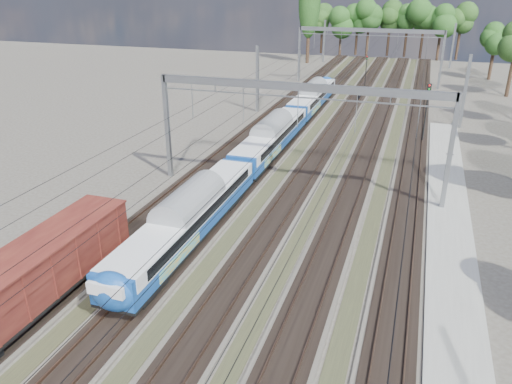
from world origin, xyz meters
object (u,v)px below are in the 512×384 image
(freight_boxcar, at_px, (33,275))
(worker, at_px, (360,94))
(signal_near, at_px, (366,68))
(emu_train, at_px, (271,134))
(signal_far, at_px, (427,106))

(freight_boxcar, distance_m, worker, 56.67)
(worker, bearing_deg, freight_boxcar, 170.16)
(freight_boxcar, height_order, signal_near, signal_near)
(emu_train, distance_m, signal_near, 37.36)
(freight_boxcar, xyz_separation_m, signal_far, (18.72, 37.28, 1.86))
(signal_near, bearing_deg, worker, -109.37)
(freight_boxcar, xyz_separation_m, signal_near, (9.24, 64.91, 1.08))
(signal_near, relative_size, signal_far, 0.81)
(freight_boxcar, height_order, worker, freight_boxcar)
(worker, bearing_deg, signal_far, -153.92)
(signal_far, bearing_deg, emu_train, -166.09)
(emu_train, height_order, signal_near, signal_near)
(emu_train, bearing_deg, worker, 79.67)
(emu_train, distance_m, worker, 28.47)
(signal_near, bearing_deg, emu_train, -118.93)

